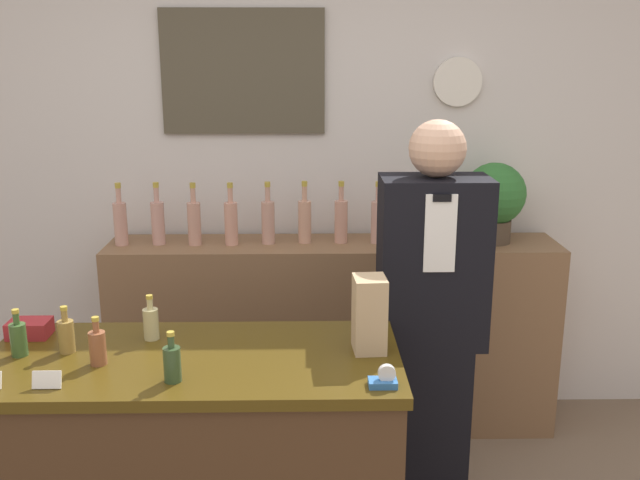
{
  "coord_description": "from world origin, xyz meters",
  "views": [
    {
      "loc": [
        0.11,
        -1.77,
        1.96
      ],
      "look_at": [
        0.17,
        1.13,
        1.19
      ],
      "focal_mm": 40.0,
      "sensor_mm": 36.0,
      "label": 1
    }
  ],
  "objects_px": {
    "potted_plant": "(494,198)",
    "paper_bag": "(369,314)",
    "shopkeeper": "(430,329)",
    "tape_dispenser": "(384,380)"
  },
  "relations": [
    {
      "from": "shopkeeper",
      "to": "tape_dispenser",
      "type": "xyz_separation_m",
      "value": [
        -0.27,
        -0.7,
        0.11
      ]
    },
    {
      "from": "paper_bag",
      "to": "tape_dispenser",
      "type": "relative_size",
      "value": 2.98
    },
    {
      "from": "tape_dispenser",
      "to": "paper_bag",
      "type": "bearing_deg",
      "value": 94.91
    },
    {
      "from": "potted_plant",
      "to": "paper_bag",
      "type": "height_order",
      "value": "potted_plant"
    },
    {
      "from": "potted_plant",
      "to": "shopkeeper",
      "type": "bearing_deg",
      "value": -119.58
    },
    {
      "from": "shopkeeper",
      "to": "tape_dispenser",
      "type": "bearing_deg",
      "value": -110.85
    },
    {
      "from": "shopkeeper",
      "to": "tape_dispenser",
      "type": "distance_m",
      "value": 0.76
    },
    {
      "from": "paper_bag",
      "to": "tape_dispenser",
      "type": "height_order",
      "value": "paper_bag"
    },
    {
      "from": "shopkeeper",
      "to": "tape_dispenser",
      "type": "height_order",
      "value": "shopkeeper"
    },
    {
      "from": "shopkeeper",
      "to": "potted_plant",
      "type": "relative_size",
      "value": 4.17
    }
  ]
}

